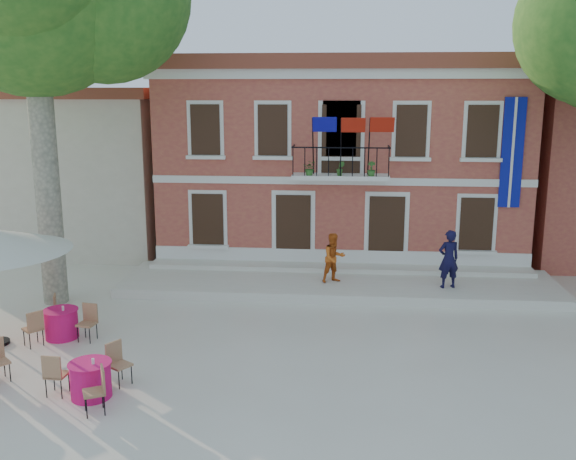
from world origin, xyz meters
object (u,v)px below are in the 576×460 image
Objects in this scene: cafe_table_1 at (91,378)px; cafe_table_3 at (61,322)px; pedestrian_navy at (449,259)px; pedestrian_orange at (334,258)px.

cafe_table_3 is (-2.04, 3.12, 0.00)m from cafe_table_1.
pedestrian_navy is 1.15× the size of pedestrian_orange.
pedestrian_navy reaches higher than cafe_table_3.
pedestrian_orange reaches higher than cafe_table_1.
pedestrian_navy is at bearing -33.86° from pedestrian_orange.
cafe_table_1 is (-8.48, -7.48, -0.79)m from pedestrian_navy.
cafe_table_1 is at bearing -152.09° from pedestrian_orange.
pedestrian_navy reaches higher than pedestrian_orange.
cafe_table_3 is (-6.98, -4.62, -0.67)m from pedestrian_orange.
cafe_table_1 is (-4.94, -7.74, -0.67)m from pedestrian_orange.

